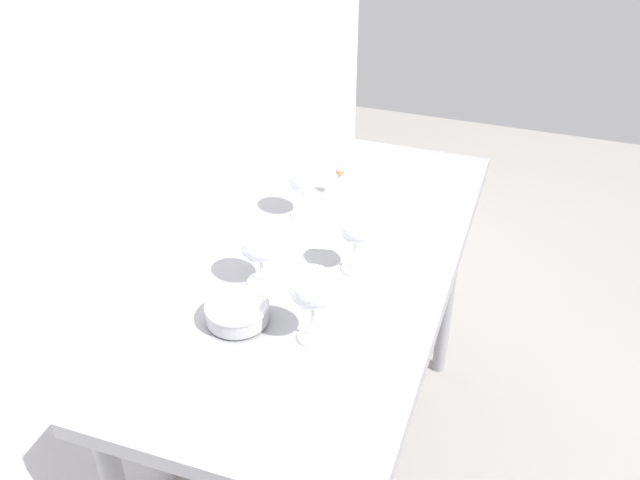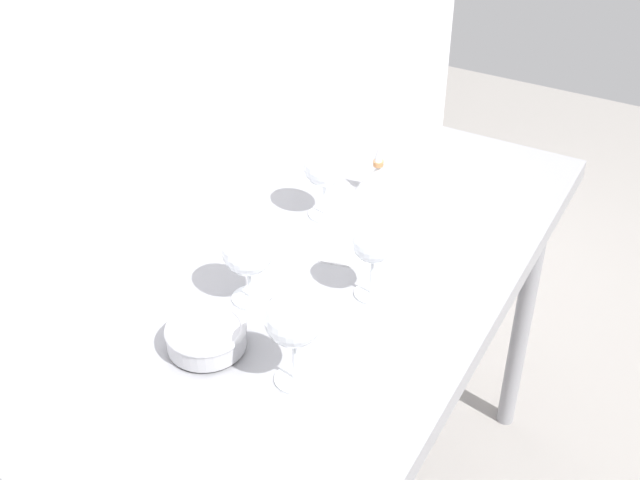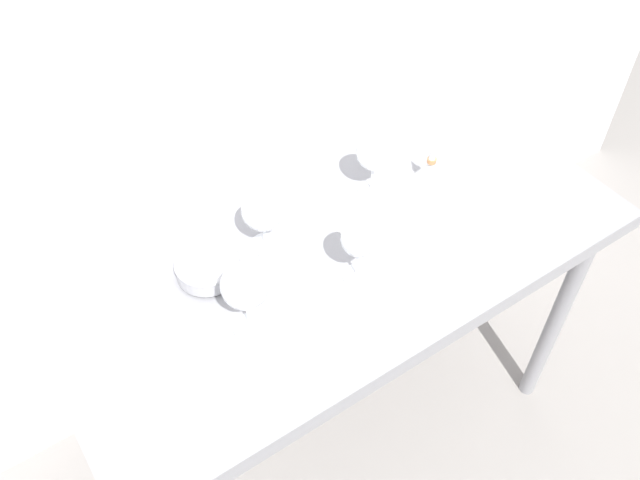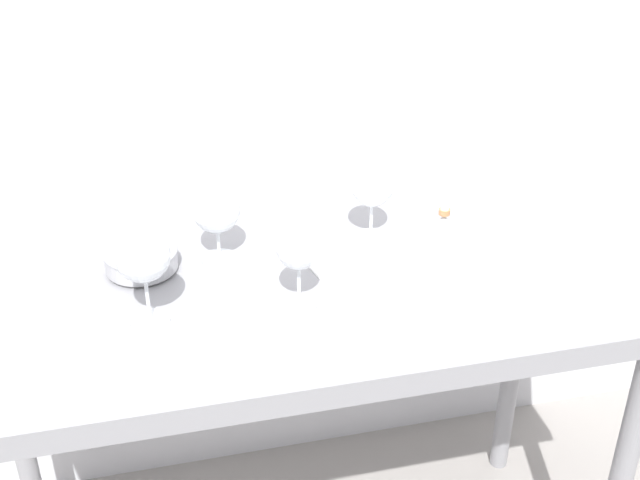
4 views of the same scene
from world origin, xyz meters
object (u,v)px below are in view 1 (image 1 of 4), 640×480
at_px(decanter_funnel, 340,184).
at_px(tasting_bowl, 237,312).
at_px(wine_glass_near_left, 313,289).
at_px(tasting_sheet_upper, 350,232).
at_px(wine_glass_near_center, 356,229).
at_px(wine_glass_far_right, 303,177).
at_px(wine_glass_far_left, 260,244).

bearing_deg(decanter_funnel, tasting_bowl, 175.78).
distance_m(wine_glass_near_left, tasting_sheet_upper, 0.46).
relative_size(wine_glass_near_center, tasting_bowl, 1.12).
distance_m(wine_glass_near_left, tasting_bowl, 0.21).
xyz_separation_m(wine_glass_far_right, wine_glass_far_left, (-0.33, -0.01, -0.01)).
distance_m(tasting_bowl, decanter_funnel, 0.62).
xyz_separation_m(wine_glass_near_left, decanter_funnel, (0.62, 0.14, -0.10)).
bearing_deg(tasting_sheet_upper, decanter_funnel, 13.96).
height_order(wine_glass_near_center, wine_glass_far_left, wine_glass_near_center).
bearing_deg(decanter_funnel, tasting_sheet_upper, -154.10).
xyz_separation_m(wine_glass_far_right, tasting_sheet_upper, (-0.04, -0.15, -0.12)).
height_order(wine_glass_near_center, tasting_sheet_upper, wine_glass_near_center).
xyz_separation_m(wine_glass_near_left, tasting_sheet_upper, (0.43, 0.05, -0.13)).
height_order(wine_glass_near_left, tasting_bowl, wine_glass_near_left).
distance_m(wine_glass_far_right, decanter_funnel, 0.17).
xyz_separation_m(tasting_bowl, decanter_funnel, (0.62, -0.05, 0.01)).
relative_size(wine_glass_far_left, tasting_bowl, 1.11).
bearing_deg(wine_glass_near_center, tasting_bowl, 145.27).
height_order(wine_glass_near_center, wine_glass_far_right, wine_glass_far_right).
xyz_separation_m(wine_glass_near_center, tasting_sheet_upper, (0.16, 0.06, -0.12)).
distance_m(wine_glass_near_left, wine_glass_far_right, 0.52).
bearing_deg(tasting_sheet_upper, tasting_bowl, 151.09).
bearing_deg(wine_glass_far_right, wine_glass_far_left, -177.84).
distance_m(tasting_sheet_upper, tasting_bowl, 0.46).
bearing_deg(tasting_sheet_upper, wine_glass_far_left, 141.62).
bearing_deg(tasting_bowl, wine_glass_near_center, -34.73).
distance_m(wine_glass_near_left, decanter_funnel, 0.64).
bearing_deg(wine_glass_near_left, decanter_funnel, 12.39).
height_order(wine_glass_far_left, tasting_sheet_upper, wine_glass_far_left).
height_order(wine_glass_near_center, decanter_funnel, wine_glass_near_center).
distance_m(wine_glass_far_right, wine_glass_far_left, 0.33).
bearing_deg(wine_glass_far_right, tasting_sheet_upper, -106.08).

